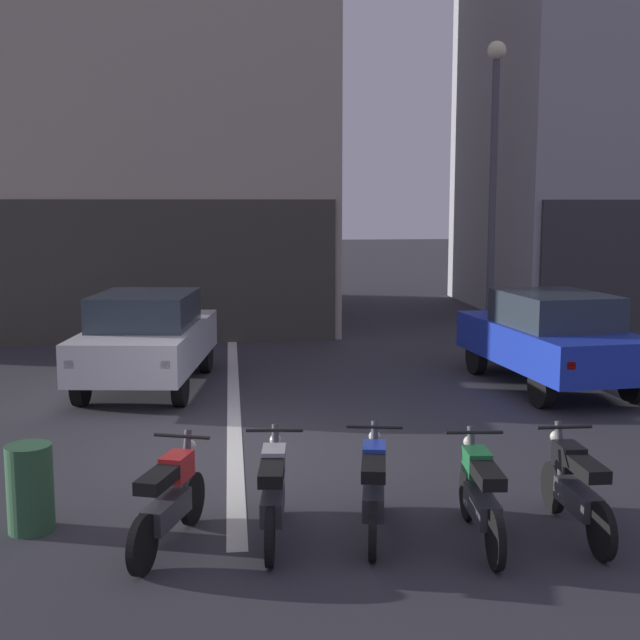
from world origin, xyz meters
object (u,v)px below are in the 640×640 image
(car_white_crossing_near, at_px, (147,337))
(trash_bin, at_px, (30,488))
(motorcycle_silver_row_left_mid, at_px, (273,492))
(motorcycle_blue_row_centre, at_px, (374,487))
(motorcycle_red_row_leftmost, at_px, (169,499))
(car_blue_parked_kerbside, at_px, (551,337))
(motorcycle_green_row_right_mid, at_px, (481,494))
(street_lamp, at_px, (493,167))
(motorcycle_black_row_rightmost, at_px, (576,487))

(car_white_crossing_near, xyz_separation_m, trash_bin, (-0.53, -6.20, -0.46))
(motorcycle_silver_row_left_mid, distance_m, motorcycle_blue_row_centre, 0.96)
(motorcycle_red_row_leftmost, bearing_deg, car_blue_parked_kerbside, 45.20)
(car_blue_parked_kerbside, bearing_deg, motorcycle_blue_row_centre, -124.54)
(car_white_crossing_near, relative_size, motorcycle_blue_row_centre, 2.59)
(motorcycle_blue_row_centre, relative_size, motorcycle_green_row_right_mid, 0.99)
(car_white_crossing_near, xyz_separation_m, street_lamp, (6.52, 1.82, 2.92))
(motorcycle_silver_row_left_mid, height_order, motorcycle_black_row_rightmost, same)
(motorcycle_blue_row_centre, distance_m, motorcycle_black_row_rightmost, 1.92)
(street_lamp, relative_size, motorcycle_blue_row_centre, 3.74)
(street_lamp, bearing_deg, motorcycle_green_row_right_mid, -108.00)
(car_blue_parked_kerbside, relative_size, motorcycle_silver_row_left_mid, 2.55)
(car_blue_parked_kerbside, xyz_separation_m, motorcycle_blue_row_centre, (-4.06, -5.90, -0.43))
(trash_bin, bearing_deg, car_white_crossing_near, 85.09)
(motorcycle_blue_row_centre, height_order, trash_bin, motorcycle_blue_row_centre)
(car_blue_parked_kerbside, distance_m, street_lamp, 3.88)
(car_white_crossing_near, distance_m, motorcycle_red_row_leftmost, 6.79)
(motorcycle_green_row_right_mid, distance_m, motorcycle_black_row_rightmost, 0.96)
(motorcycle_silver_row_left_mid, relative_size, motorcycle_green_row_right_mid, 1.00)
(motorcycle_black_row_rightmost, distance_m, trash_bin, 5.21)
(street_lamp, bearing_deg, car_white_crossing_near, -164.40)
(motorcycle_red_row_leftmost, xyz_separation_m, motorcycle_green_row_right_mid, (2.86, -0.19, 0.00))
(motorcycle_silver_row_left_mid, relative_size, motorcycle_black_row_rightmost, 1.00)
(street_lamp, distance_m, trash_bin, 11.21)
(car_white_crossing_near, distance_m, motorcycle_black_row_rightmost, 8.27)
(motorcycle_silver_row_left_mid, bearing_deg, motorcycle_blue_row_centre, 1.23)
(car_blue_parked_kerbside, height_order, motorcycle_black_row_rightmost, car_blue_parked_kerbside)
(car_blue_parked_kerbside, bearing_deg, motorcycle_red_row_leftmost, -134.80)
(car_white_crossing_near, bearing_deg, motorcycle_green_row_right_mid, -61.95)
(motorcycle_green_row_right_mid, bearing_deg, trash_bin, 170.38)
(street_lamp, bearing_deg, car_blue_parked_kerbside, -83.93)
(motorcycle_blue_row_centre, distance_m, motorcycle_green_row_right_mid, 1.00)
(motorcycle_blue_row_centre, bearing_deg, car_white_crossing_near, 112.42)
(street_lamp, relative_size, motorcycle_silver_row_left_mid, 3.70)
(motorcycle_red_row_leftmost, bearing_deg, motorcycle_green_row_right_mid, -3.71)
(car_white_crossing_near, relative_size, street_lamp, 0.69)
(car_white_crossing_near, bearing_deg, trash_bin, -94.91)
(motorcycle_silver_row_left_mid, bearing_deg, motorcycle_green_row_right_mid, -8.26)
(car_white_crossing_near, xyz_separation_m, motorcycle_black_row_rightmost, (4.64, -6.83, -0.43))
(car_blue_parked_kerbside, height_order, motorcycle_green_row_right_mid, car_blue_parked_kerbside)
(motorcycle_green_row_right_mid, bearing_deg, motorcycle_silver_row_left_mid, 171.74)
(motorcycle_silver_row_left_mid, bearing_deg, motorcycle_black_row_rightmost, -3.81)
(street_lamp, relative_size, motorcycle_green_row_right_mid, 3.70)
(street_lamp, height_order, motorcycle_red_row_leftmost, street_lamp)
(car_blue_parked_kerbside, distance_m, motorcycle_blue_row_centre, 7.18)
(motorcycle_black_row_rightmost, bearing_deg, motorcycle_red_row_leftmost, 178.51)
(motorcycle_silver_row_left_mid, distance_m, motorcycle_black_row_rightmost, 2.87)
(motorcycle_red_row_leftmost, distance_m, trash_bin, 1.45)
(trash_bin, bearing_deg, car_blue_parked_kerbside, 36.82)
(car_white_crossing_near, height_order, street_lamp, street_lamp)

